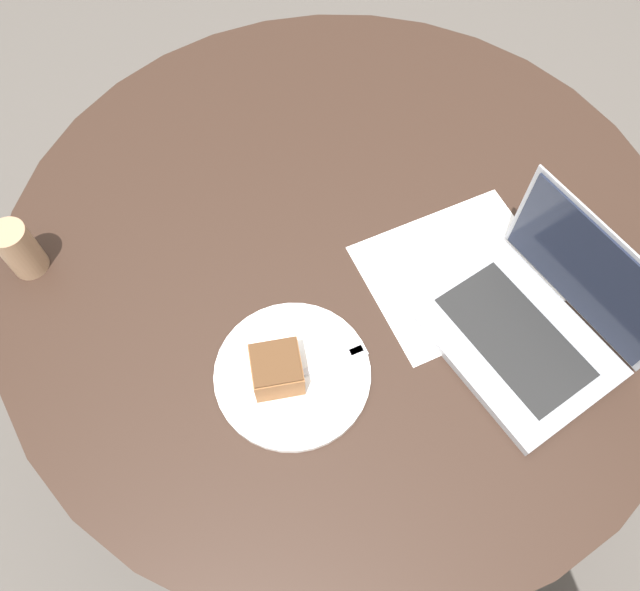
# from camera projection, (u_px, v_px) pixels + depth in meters

# --- Properties ---
(ground_plane) EXTENTS (12.00, 12.00, 0.00)m
(ground_plane) POSITION_uv_depth(u_px,v_px,m) (336.00, 377.00, 1.80)
(ground_plane) COLOR #4C4742
(dining_table) EXTENTS (1.30, 1.30, 0.70)m
(dining_table) POSITION_uv_depth(u_px,v_px,m) (343.00, 271.00, 1.27)
(dining_table) COLOR black
(dining_table) RESTS_ON ground_plane
(paper_document) EXTENTS (0.40, 0.36, 0.00)m
(paper_document) POSITION_uv_depth(u_px,v_px,m) (457.00, 272.00, 1.15)
(paper_document) COLOR white
(paper_document) RESTS_ON dining_table
(plate) EXTENTS (0.26, 0.26, 0.01)m
(plate) POSITION_uv_depth(u_px,v_px,m) (292.00, 374.00, 1.05)
(plate) COLOR white
(plate) RESTS_ON dining_table
(cake_slice) EXTENTS (0.09, 0.09, 0.07)m
(cake_slice) POSITION_uv_depth(u_px,v_px,m) (277.00, 369.00, 1.01)
(cake_slice) COLOR brown
(cake_slice) RESTS_ON plate
(fork) EXTENTS (0.17, 0.08, 0.00)m
(fork) POSITION_uv_depth(u_px,v_px,m) (327.00, 363.00, 1.05)
(fork) COLOR silver
(fork) RESTS_ON plate
(coffee_glass) EXTENTS (0.06, 0.06, 0.11)m
(coffee_glass) POSITION_uv_depth(u_px,v_px,m) (20.00, 247.00, 1.11)
(coffee_glass) COLOR #997556
(coffee_glass) RESTS_ON dining_table
(laptop) EXTENTS (0.37, 0.40, 0.22)m
(laptop) POSITION_uv_depth(u_px,v_px,m) (532.00, 322.00, 1.06)
(laptop) COLOR gray
(laptop) RESTS_ON dining_table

